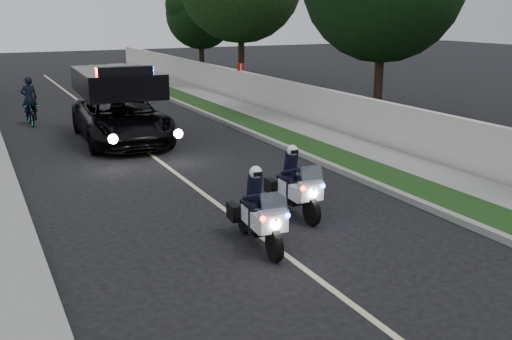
{
  "coord_description": "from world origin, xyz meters",
  "views": [
    {
      "loc": [
        -4.88,
        -8.24,
        4.33
      ],
      "look_at": [
        0.51,
        2.76,
        1.0
      ],
      "focal_mm": 41.39,
      "sensor_mm": 36.0,
      "label": 1
    }
  ],
  "objects": [
    {
      "name": "curb_left",
      "position": [
        -4.1,
        10.0,
        0.07
      ],
      "size": [
        0.2,
        60.0,
        0.15
      ],
      "primitive_type": "cube",
      "color": "gray",
      "rests_on": "ground"
    },
    {
      "name": "ground",
      "position": [
        0.0,
        0.0,
        0.0
      ],
      "size": [
        120.0,
        120.0,
        0.0
      ],
      "primitive_type": "plane",
      "color": "black",
      "rests_on": "ground"
    },
    {
      "name": "sign_post",
      "position": [
        6.0,
        15.49,
        0.0
      ],
      "size": [
        0.39,
        0.39,
        2.16
      ],
      "primitive_type": null,
      "rotation": [
        0.0,
        0.0,
        -0.17
      ],
      "color": "red",
      "rests_on": "ground"
    },
    {
      "name": "sidewalk_right",
      "position": [
        6.1,
        10.0,
        0.08
      ],
      "size": [
        1.4,
        60.0,
        0.16
      ],
      "primitive_type": "cube",
      "color": "gray",
      "rests_on": "ground"
    },
    {
      "name": "property_wall",
      "position": [
        7.1,
        10.0,
        0.75
      ],
      "size": [
        0.22,
        60.0,
        1.5
      ],
      "primitive_type": "cube",
      "color": "beige",
      "rests_on": "ground"
    },
    {
      "name": "police_moto_left",
      "position": [
        -0.24,
        1.13,
        0.0
      ],
      "size": [
        0.77,
        1.85,
        1.54
      ],
      "primitive_type": null,
      "rotation": [
        0.0,
        0.0,
        -0.08
      ],
      "color": "silver",
      "rests_on": "ground"
    },
    {
      "name": "cyclist",
      "position": [
        -2.77,
        16.0,
        0.0
      ],
      "size": [
        0.64,
        0.47,
        1.68
      ],
      "primitive_type": "imported",
      "rotation": [
        0.0,
        0.0,
        3.25
      ],
      "color": "black",
      "rests_on": "ground"
    },
    {
      "name": "police_moto_right",
      "position": [
        1.26,
        2.4,
        0.0
      ],
      "size": [
        0.69,
        1.82,
        1.53
      ],
      "primitive_type": null,
      "rotation": [
        0.0,
        0.0,
        -0.03
      ],
      "color": "white",
      "rests_on": "ground"
    },
    {
      "name": "bicycle",
      "position": [
        -2.77,
        16.0,
        0.0
      ],
      "size": [
        0.59,
        1.58,
        0.82
      ],
      "primitive_type": "imported",
      "rotation": [
        0.0,
        0.0,
        0.03
      ],
      "color": "black",
      "rests_on": "ground"
    },
    {
      "name": "tree_right_e",
      "position": [
        10.06,
        30.85,
        0.0
      ],
      "size": [
        4.78,
        4.78,
        7.92
      ],
      "primitive_type": null,
      "rotation": [
        0.0,
        0.0,
        -0.01
      ],
      "color": "black",
      "rests_on": "ground"
    },
    {
      "name": "tree_right_c",
      "position": [
        10.09,
        11.06,
        0.0
      ],
      "size": [
        8.34,
        8.34,
        10.65
      ],
      "primitive_type": null,
      "rotation": [
        0.0,
        0.0,
        -0.39
      ],
      "color": "black",
      "rests_on": "ground"
    },
    {
      "name": "grass_verge",
      "position": [
        4.8,
        10.0,
        0.08
      ],
      "size": [
        1.2,
        60.0,
        0.16
      ],
      "primitive_type": "cube",
      "color": "#193814",
      "rests_on": "ground"
    },
    {
      "name": "lane_marking",
      "position": [
        0.0,
        10.0,
        0.0
      ],
      "size": [
        0.12,
        50.0,
        0.01
      ],
      "primitive_type": "cube",
      "color": "#BFB78C",
      "rests_on": "ground"
    },
    {
      "name": "police_suv",
      "position": [
        -0.31,
        11.46,
        0.0
      ],
      "size": [
        2.92,
        5.89,
        2.81
      ],
      "primitive_type": "imported",
      "rotation": [
        0.0,
        0.0,
        -0.04
      ],
      "color": "black",
      "rests_on": "ground"
    },
    {
      "name": "tree_right_d",
      "position": [
        9.45,
        22.93,
        0.0
      ],
      "size": [
        7.67,
        7.67,
        11.62
      ],
      "primitive_type": null,
      "rotation": [
        0.0,
        0.0,
        -0.11
      ],
      "color": "#1C4015",
      "rests_on": "ground"
    },
    {
      "name": "curb_right",
      "position": [
        4.1,
        10.0,
        0.07
      ],
      "size": [
        0.2,
        60.0,
        0.15
      ],
      "primitive_type": "cube",
      "color": "gray",
      "rests_on": "ground"
    }
  ]
}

